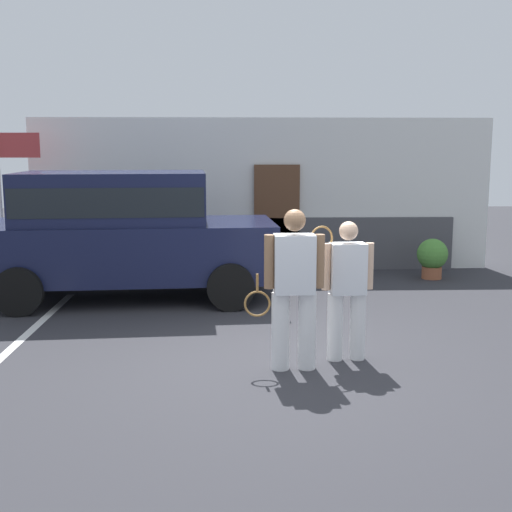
{
  "coord_description": "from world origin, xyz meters",
  "views": [
    {
      "loc": [
        -0.57,
        -7.18,
        2.43
      ],
      "look_at": [
        -0.28,
        1.2,
        1.05
      ],
      "focal_mm": 46.33,
      "sensor_mm": 36.0,
      "label": 1
    }
  ],
  "objects_px": {
    "flag_pole": "(10,176)",
    "potted_plant_by_porch": "(432,257)",
    "parked_suv": "(123,229)",
    "tennis_player_woman": "(347,288)",
    "tennis_player_man": "(294,288)"
  },
  "relations": [
    {
      "from": "tennis_player_woman",
      "to": "potted_plant_by_porch",
      "type": "distance_m",
      "value": 5.31
    },
    {
      "from": "tennis_player_woman",
      "to": "flag_pole",
      "type": "height_order",
      "value": "flag_pole"
    },
    {
      "from": "parked_suv",
      "to": "tennis_player_woman",
      "type": "bearing_deg",
      "value": -50.49
    },
    {
      "from": "parked_suv",
      "to": "tennis_player_man",
      "type": "bearing_deg",
      "value": -59.57
    },
    {
      "from": "potted_plant_by_porch",
      "to": "tennis_player_woman",
      "type": "bearing_deg",
      "value": -117.25
    },
    {
      "from": "flag_pole",
      "to": "parked_suv",
      "type": "bearing_deg",
      "value": -37.15
    },
    {
      "from": "flag_pole",
      "to": "tennis_player_man",
      "type": "bearing_deg",
      "value": -48.16
    },
    {
      "from": "parked_suv",
      "to": "potted_plant_by_porch",
      "type": "bearing_deg",
      "value": 11.11
    },
    {
      "from": "tennis_player_woman",
      "to": "flag_pole",
      "type": "xyz_separation_m",
      "value": [
        -5.39,
        5.0,
        1.07
      ]
    },
    {
      "from": "tennis_player_man",
      "to": "tennis_player_woman",
      "type": "bearing_deg",
      "value": -155.87
    },
    {
      "from": "tennis_player_woman",
      "to": "potted_plant_by_porch",
      "type": "height_order",
      "value": "tennis_player_woman"
    },
    {
      "from": "flag_pole",
      "to": "potted_plant_by_porch",
      "type": "bearing_deg",
      "value": -2.16
    },
    {
      "from": "potted_plant_by_porch",
      "to": "flag_pole",
      "type": "bearing_deg",
      "value": 177.84
    },
    {
      "from": "tennis_player_woman",
      "to": "parked_suv",
      "type": "bearing_deg",
      "value": -50.83
    },
    {
      "from": "tennis_player_man",
      "to": "flag_pole",
      "type": "distance_m",
      "value": 7.19
    }
  ]
}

